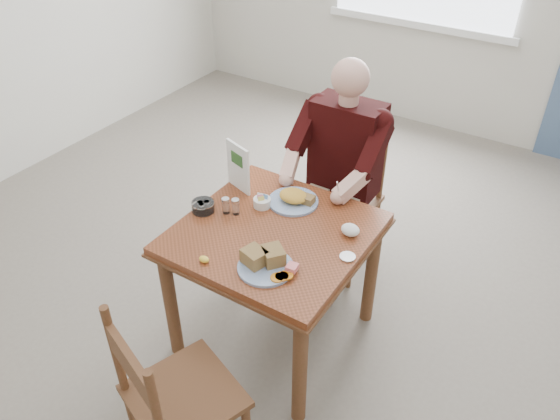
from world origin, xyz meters
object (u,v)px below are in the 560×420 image
Objects in this scene: chair_far at (343,198)px; diner at (340,158)px; chair_near at (174,400)px; near_plate at (266,261)px; far_plate at (294,198)px; table at (274,247)px.

diner is (0.00, -0.09, 0.33)m from chair_far.
near_plate is at bearing 86.38° from chair_near.
far_plate is (-0.04, -0.54, 0.30)m from chair_far.
diner is at bearing -89.99° from chair_far.
near_plate is (0.12, -0.25, 0.14)m from table.
chair_near is (0.08, -1.67, 0.00)m from chair_far.
chair_far is 0.69× the size of diner.
chair_far is at bearing 92.65° from chair_near.
table is at bearing 115.27° from near_plate.
table is 0.97× the size of chair_far.
chair_far reaches higher than table.
far_plate is (-0.04, -0.45, -0.03)m from diner.
chair_near reaches higher than near_plate.
diner is at bearing 90.00° from table.
far_plate reaches higher than table.
diner reaches higher than chair_far.
table is 0.97× the size of chair_near.
table is at bearing -81.98° from far_plate.
diner is at bearing 92.80° from chair_near.
near_plate is 0.53m from far_plate.
chair_far and chair_near have the same top height.
chair_near is at bearing -84.28° from far_plate.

